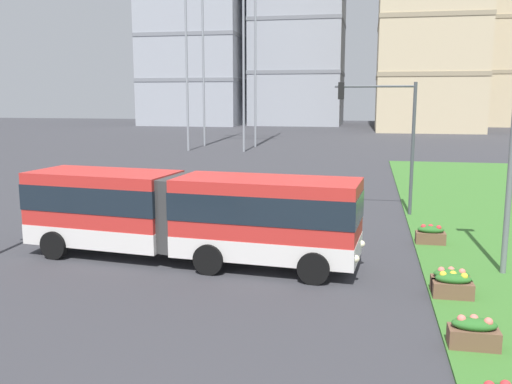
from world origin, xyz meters
TOP-DOWN VIEW (x-y plane):
  - articulated_bus at (-1.54, 12.87)m, footprint 12.02×3.76m
  - car_navy_sedan at (-6.04, 22.03)m, footprint 4.59×2.46m
  - flower_planter_2 at (6.94, 7.38)m, footprint 1.10×0.56m
  - flower_planter_3 at (6.94, 10.63)m, footprint 1.10×0.56m
  - flower_planter_4 at (6.94, 11.03)m, footprint 1.10×0.56m
  - flower_planter_5 at (6.94, 16.59)m, footprint 1.10×0.56m
  - traffic_light_far_right at (5.36, 22.00)m, footprint 3.77×0.28m
  - apartment_tower_westcentre at (-9.78, 110.03)m, footprint 17.88×17.77m
  - apartment_tower_eastcentre at (26.73, 114.33)m, footprint 20.94×17.86m

SIDE VIEW (x-z plane):
  - flower_planter_2 at x=6.94m, z-range 0.06..0.80m
  - flower_planter_3 at x=6.94m, z-range 0.06..0.80m
  - flower_planter_4 at x=6.94m, z-range 0.06..0.80m
  - flower_planter_5 at x=6.94m, z-range 0.06..0.80m
  - car_navy_sedan at x=-6.04m, z-range -0.04..1.54m
  - articulated_bus at x=-1.54m, z-range 0.15..3.15m
  - traffic_light_far_right at x=5.36m, z-range 1.15..7.46m
  - apartment_tower_eastcentre at x=26.73m, z-range 0.02..38.95m
  - apartment_tower_westcentre at x=-9.78m, z-range 0.02..39.41m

